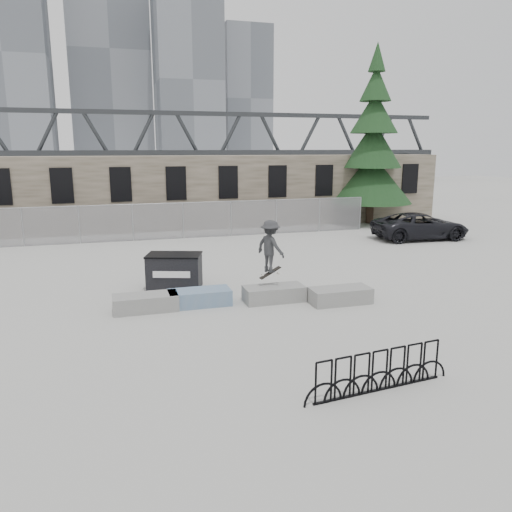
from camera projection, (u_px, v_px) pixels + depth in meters
The scene contains 14 objects.
ground at pixel (240, 304), 16.36m from camera, with size 120.00×120.00×0.00m, color #ABABA6.
stone_wall at pixel (174, 192), 31.09m from camera, with size 36.00×2.58×4.50m.
chainlink_fence at pixel (183, 220), 27.85m from camera, with size 22.06×0.06×2.02m.
planter_far_left at pixel (145, 302), 15.62m from camera, with size 2.00×0.90×0.51m.
planter_center_left at pixel (199, 297), 16.17m from camera, with size 2.00×0.90×0.51m.
planter_center_right at pixel (274, 293), 16.59m from camera, with size 2.00×0.90×0.51m.
planter_offset at pixel (340, 295), 16.38m from camera, with size 2.00×0.90×0.51m.
dumpster at pixel (175, 271), 18.04m from camera, with size 2.19×1.71×1.27m.
bike_rack at pixel (380, 371), 10.43m from camera, with size 3.57×0.46×0.90m.
spruce_tree at pixel (373, 154), 32.68m from camera, with size 5.37×5.37×11.50m.
skyline_towers at pixel (116, 66), 99.52m from camera, with size 58.00×28.00×48.00m.
truss_bridge at pixel (210, 153), 69.77m from camera, with size 70.00×3.00×9.80m.
suv at pixel (420, 226), 27.69m from camera, with size 2.44×5.29×1.47m, color black.
skateboarder at pixel (270, 246), 16.44m from camera, with size 1.10×1.29×1.95m.
Camera 1 is at (-3.91, -15.16, 5.04)m, focal length 35.00 mm.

